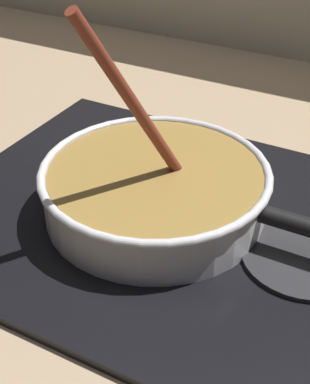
{
  "coord_description": "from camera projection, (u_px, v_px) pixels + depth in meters",
  "views": [
    {
      "loc": [
        0.41,
        -0.38,
        0.45
      ],
      "look_at": [
        0.12,
        0.14,
        0.04
      ],
      "focal_mm": 53.14,
      "sensor_mm": 36.0,
      "label": 1
    }
  ],
  "objects": [
    {
      "name": "hob_plate",
      "position": [
        155.0,
        215.0,
        0.75
      ],
      "size": [
        0.56,
        0.48,
        0.01
      ],
      "primitive_type": "cube",
      "color": "black",
      "rests_on": "ground"
    },
    {
      "name": "burner_ring",
      "position": [
        155.0,
        209.0,
        0.74
      ],
      "size": [
        0.2,
        0.2,
        0.01
      ],
      "primitive_type": "torus",
      "color": "#592D0C",
      "rests_on": "hob_plate"
    },
    {
      "name": "ground",
      "position": [
        12.0,
        265.0,
        0.7
      ],
      "size": [
        2.4,
        1.6,
        0.04
      ],
      "primitive_type": "cube",
      "color": "#9E8466"
    },
    {
      "name": "cooking_pan",
      "position": [
        156.0,
        189.0,
        0.72
      ],
      "size": [
        0.44,
        0.29,
        0.29
      ],
      "color": "silver",
      "rests_on": "hob_plate"
    },
    {
      "name": "spare_burner",
      "position": [
        304.0,
        257.0,
        0.66
      ],
      "size": [
        0.15,
        0.15,
        0.01
      ],
      "primitive_type": "cylinder",
      "color": "#262628",
      "rests_on": "hob_plate"
    }
  ]
}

